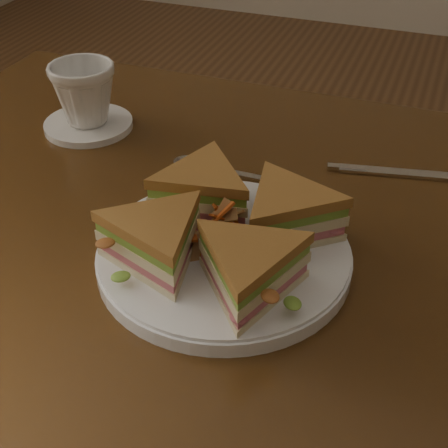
{
  "coord_description": "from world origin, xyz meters",
  "views": [
    {
      "loc": [
        0.12,
        -0.53,
        1.17
      ],
      "look_at": [
        -0.06,
        -0.05,
        0.8
      ],
      "focal_mm": 50.0,
      "sensor_mm": 36.0,
      "label": 1
    }
  ],
  "objects_px": {
    "plate": "(224,256)",
    "saucer": "(89,125)",
    "coffee_cup": "(84,94)",
    "spoon": "(207,167)",
    "knife": "(406,174)",
    "table": "(286,312)",
    "sandwich_wedges": "(224,228)"
  },
  "relations": [
    {
      "from": "knife",
      "to": "coffee_cup",
      "type": "distance_m",
      "value": 0.45
    },
    {
      "from": "spoon",
      "to": "knife",
      "type": "bearing_deg",
      "value": 18.07
    },
    {
      "from": "coffee_cup",
      "to": "plate",
      "type": "bearing_deg",
      "value": -52.43
    },
    {
      "from": "plate",
      "to": "spoon",
      "type": "xyz_separation_m",
      "value": [
        -0.09,
        0.17,
        -0.0
      ]
    },
    {
      "from": "knife",
      "to": "saucer",
      "type": "xyz_separation_m",
      "value": [
        -0.45,
        -0.03,
        0.0
      ]
    },
    {
      "from": "plate",
      "to": "saucer",
      "type": "bearing_deg",
      "value": 143.39
    },
    {
      "from": "table",
      "to": "plate",
      "type": "bearing_deg",
      "value": -140.1
    },
    {
      "from": "spoon",
      "to": "coffee_cup",
      "type": "distance_m",
      "value": 0.22
    },
    {
      "from": "table",
      "to": "coffee_cup",
      "type": "bearing_deg",
      "value": 154.63
    },
    {
      "from": "sandwich_wedges",
      "to": "saucer",
      "type": "xyz_separation_m",
      "value": [
        -0.29,
        0.22,
        -0.04
      ]
    },
    {
      "from": "plate",
      "to": "spoon",
      "type": "relative_size",
      "value": 1.45
    },
    {
      "from": "spoon",
      "to": "coffee_cup",
      "type": "bearing_deg",
      "value": 167.0
    },
    {
      "from": "spoon",
      "to": "saucer",
      "type": "relative_size",
      "value": 1.45
    },
    {
      "from": "plate",
      "to": "knife",
      "type": "height_order",
      "value": "plate"
    },
    {
      "from": "plate",
      "to": "spoon",
      "type": "bearing_deg",
      "value": 117.33
    },
    {
      "from": "sandwich_wedges",
      "to": "coffee_cup",
      "type": "bearing_deg",
      "value": 143.39
    },
    {
      "from": "spoon",
      "to": "knife",
      "type": "xyz_separation_m",
      "value": [
        0.24,
        0.08,
        -0.0
      ]
    },
    {
      "from": "sandwich_wedges",
      "to": "plate",
      "type": "bearing_deg",
      "value": -135.0
    },
    {
      "from": "table",
      "to": "sandwich_wedges",
      "type": "relative_size",
      "value": 4.17
    },
    {
      "from": "table",
      "to": "sandwich_wedges",
      "type": "distance_m",
      "value": 0.16
    },
    {
      "from": "sandwich_wedges",
      "to": "knife",
      "type": "distance_m",
      "value": 0.29
    },
    {
      "from": "saucer",
      "to": "spoon",
      "type": "bearing_deg",
      "value": -13.43
    },
    {
      "from": "plate",
      "to": "spoon",
      "type": "distance_m",
      "value": 0.19
    },
    {
      "from": "table",
      "to": "coffee_cup",
      "type": "relative_size",
      "value": 12.97
    },
    {
      "from": "plate",
      "to": "saucer",
      "type": "distance_m",
      "value": 0.36
    },
    {
      "from": "coffee_cup",
      "to": "saucer",
      "type": "bearing_deg",
      "value": 0.0
    },
    {
      "from": "table",
      "to": "knife",
      "type": "distance_m",
      "value": 0.24
    },
    {
      "from": "knife",
      "to": "saucer",
      "type": "relative_size",
      "value": 1.68
    },
    {
      "from": "table",
      "to": "spoon",
      "type": "height_order",
      "value": "spoon"
    },
    {
      "from": "saucer",
      "to": "knife",
      "type": "bearing_deg",
      "value": 3.68
    },
    {
      "from": "table",
      "to": "plate",
      "type": "distance_m",
      "value": 0.13
    },
    {
      "from": "saucer",
      "to": "coffee_cup",
      "type": "relative_size",
      "value": 1.37
    }
  ]
}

